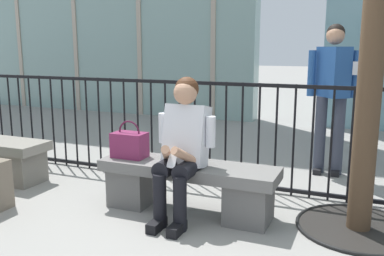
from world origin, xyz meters
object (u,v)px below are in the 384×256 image
(handbag_on_bench, at_px, (130,144))
(bystander_further_back, at_px, (332,88))
(seated_person_with_phone, at_px, (182,144))
(stone_bench, at_px, (188,183))

(handbag_on_bench, height_order, bystander_further_back, bystander_further_back)
(handbag_on_bench, bearing_deg, seated_person_with_phone, -11.42)
(stone_bench, height_order, handbag_on_bench, handbag_on_bench)
(handbag_on_bench, relative_size, bystander_further_back, 0.20)
(seated_person_with_phone, bearing_deg, stone_bench, 93.35)
(seated_person_with_phone, distance_m, bystander_further_back, 2.15)
(seated_person_with_phone, relative_size, handbag_on_bench, 3.51)
(seated_person_with_phone, relative_size, bystander_further_back, 0.71)
(stone_bench, bearing_deg, bystander_further_back, 58.92)
(bystander_further_back, bearing_deg, stone_bench, -121.08)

